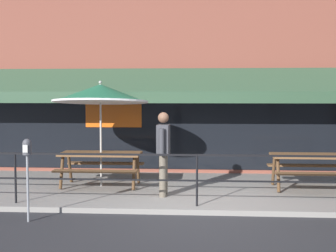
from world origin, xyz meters
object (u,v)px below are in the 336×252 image
at_px(pedestrian_walking, 163,149).
at_px(parking_meter_near, 27,155).
at_px(picnic_table_centre, 313,162).
at_px(picnic_table_left, 101,160).
at_px(patio_umbrella_left, 100,94).

distance_m(pedestrian_walking, parking_meter_near, 2.79).
xyz_separation_m(picnic_table_centre, parking_meter_near, (-5.37, -2.62, 0.44)).
height_order(picnic_table_left, pedestrian_walking, pedestrian_walking).
distance_m(picnic_table_left, parking_meter_near, 2.75).
relative_size(picnic_table_centre, patio_umbrella_left, 0.76).
relative_size(picnic_table_left, parking_meter_near, 1.27).
xyz_separation_m(picnic_table_left, pedestrian_walking, (1.49, -0.88, 0.35)).
bearing_deg(picnic_table_centre, parking_meter_near, -153.96).
height_order(picnic_table_left, patio_umbrella_left, patio_umbrella_left).
bearing_deg(picnic_table_centre, pedestrian_walking, -164.67).
height_order(picnic_table_left, picnic_table_centre, same).
bearing_deg(parking_meter_near, picnic_table_centre, 26.04).
relative_size(picnic_table_left, picnic_table_centre, 1.00).
relative_size(picnic_table_left, pedestrian_walking, 1.05).
bearing_deg(pedestrian_walking, parking_meter_near, -141.17).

